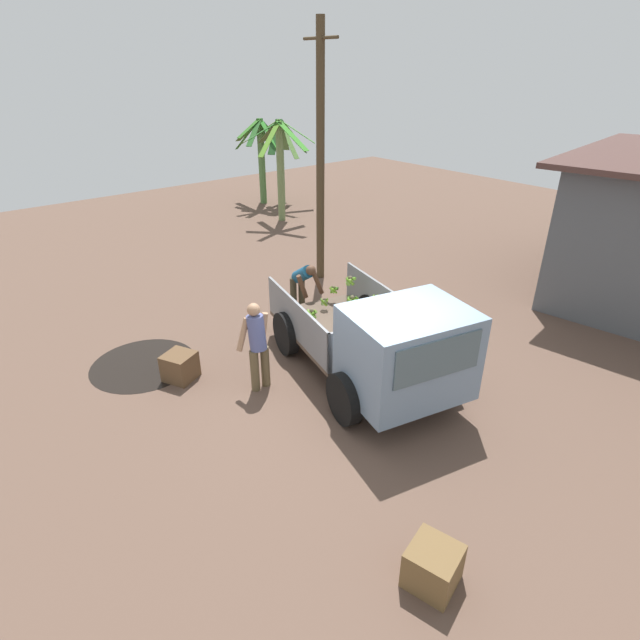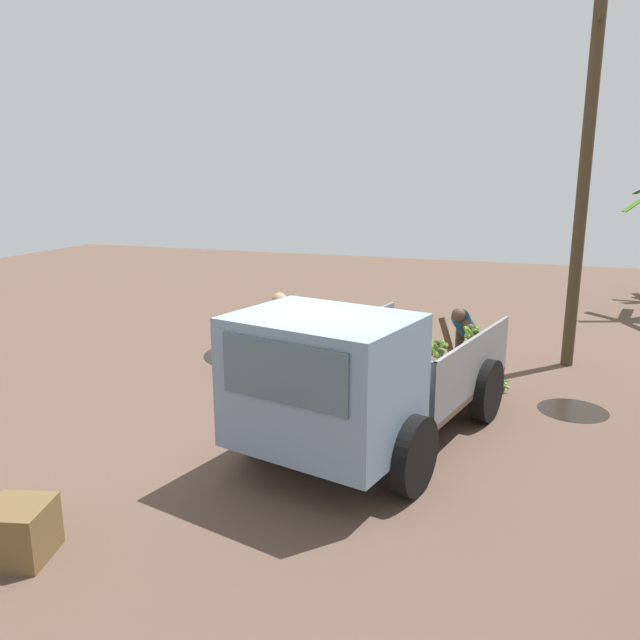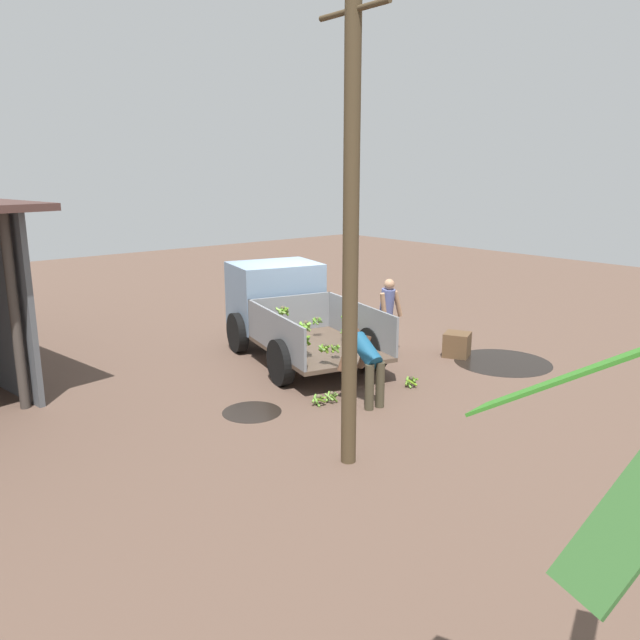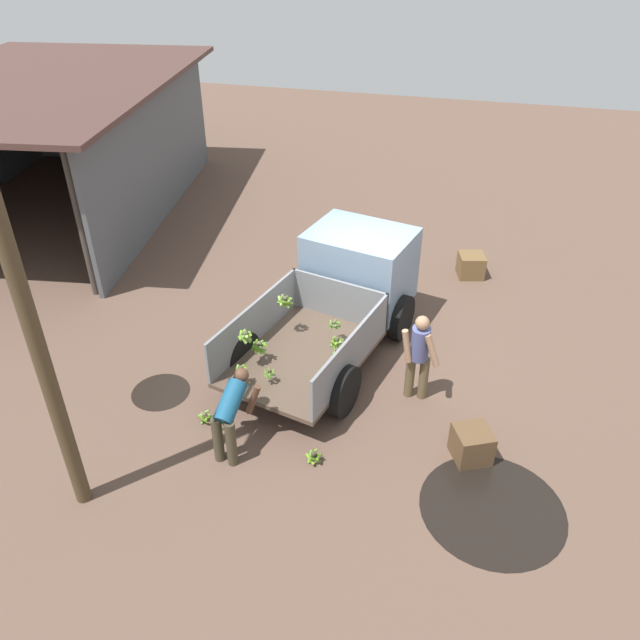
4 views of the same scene
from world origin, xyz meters
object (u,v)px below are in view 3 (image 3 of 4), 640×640
at_px(banana_bunch_on_ground_1, 319,399).
at_px(wooden_crate_0, 457,345).
at_px(banana_bunch_on_ground_0, 332,396).
at_px(utility_pole, 351,232).
at_px(banana_bunch_on_ground_2, 411,381).
at_px(person_foreground_visitor, 387,312).
at_px(wooden_crate_1, 287,305).
at_px(cargo_truck, 283,305).
at_px(person_worker_loading, 366,361).

relative_size(banana_bunch_on_ground_1, wooden_crate_0, 0.46).
height_order(banana_bunch_on_ground_0, wooden_crate_0, wooden_crate_0).
distance_m(utility_pole, banana_bunch_on_ground_2, 4.44).
distance_m(utility_pole, person_foreground_visitor, 5.75).
bearing_deg(banana_bunch_on_ground_2, wooden_crate_1, -16.68).
bearing_deg(wooden_crate_1, utility_pole, 148.24).
relative_size(utility_pole, wooden_crate_0, 11.85).
distance_m(cargo_truck, banana_bunch_on_ground_2, 3.64).
bearing_deg(person_worker_loading, person_foreground_visitor, -44.64).
height_order(utility_pole, person_worker_loading, utility_pole).
distance_m(banana_bunch_on_ground_0, banana_bunch_on_ground_1, 0.27).
relative_size(person_foreground_visitor, wooden_crate_0, 3.16).
xyz_separation_m(person_foreground_visitor, person_worker_loading, (-1.91, 2.47, -0.14)).
bearing_deg(person_worker_loading, wooden_crate_0, -69.84).
height_order(cargo_truck, person_foreground_visitor, cargo_truck).
xyz_separation_m(wooden_crate_0, wooden_crate_1, (5.57, 0.34, -0.00)).
relative_size(person_foreground_visitor, person_worker_loading, 1.29).
bearing_deg(person_foreground_visitor, person_worker_loading, -53.83).
height_order(cargo_truck, wooden_crate_0, cargo_truck).
distance_m(utility_pole, wooden_crate_0, 6.26).
height_order(person_worker_loading, banana_bunch_on_ground_0, person_worker_loading).
height_order(cargo_truck, banana_bunch_on_ground_1, cargo_truck).
bearing_deg(banana_bunch_on_ground_2, person_worker_loading, 93.22).
distance_m(person_foreground_visitor, banana_bunch_on_ground_1, 3.55).
xyz_separation_m(person_foreground_visitor, wooden_crate_0, (-1.14, -0.98, -0.65)).
height_order(banana_bunch_on_ground_2, wooden_crate_1, wooden_crate_1).
bearing_deg(wooden_crate_0, cargo_truck, 41.56).
xyz_separation_m(banana_bunch_on_ground_1, wooden_crate_0, (0.31, -4.12, 0.14)).
distance_m(banana_bunch_on_ground_1, banana_bunch_on_ground_2, 1.93).
relative_size(banana_bunch_on_ground_0, banana_bunch_on_ground_1, 0.99).
bearing_deg(banana_bunch_on_ground_0, utility_pole, 144.80).
bearing_deg(cargo_truck, banana_bunch_on_ground_1, 166.35).
distance_m(person_foreground_visitor, wooden_crate_1, 4.52).
bearing_deg(wooden_crate_0, person_worker_loading, 102.50).
distance_m(utility_pole, banana_bunch_on_ground_1, 3.67).
xyz_separation_m(person_foreground_visitor, banana_bunch_on_ground_1, (-1.46, 3.14, -0.79)).
distance_m(person_foreground_visitor, banana_bunch_on_ground_0, 3.33).
bearing_deg(utility_pole, banana_bunch_on_ground_1, -28.74).
relative_size(banana_bunch_on_ground_2, wooden_crate_0, 0.50).
bearing_deg(banana_bunch_on_ground_2, banana_bunch_on_ground_1, 78.61).
distance_m(banana_bunch_on_ground_0, wooden_crate_1, 6.88).
bearing_deg(wooden_crate_0, wooden_crate_1, 3.54).
bearing_deg(utility_pole, cargo_truck, -27.75).
relative_size(person_worker_loading, wooden_crate_0, 2.46).
bearing_deg(utility_pole, banana_bunch_on_ground_2, -63.24).
distance_m(banana_bunch_on_ground_1, wooden_crate_0, 4.13).
xyz_separation_m(person_worker_loading, wooden_crate_1, (6.33, -3.10, -0.51)).
bearing_deg(person_foreground_visitor, banana_bunch_on_ground_0, -64.08).
xyz_separation_m(utility_pole, banana_bunch_on_ground_1, (1.85, -1.01, -3.01)).
relative_size(cargo_truck, banana_bunch_on_ground_1, 19.49).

